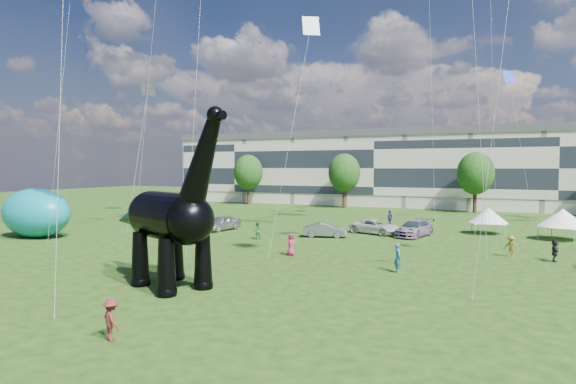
% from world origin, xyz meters
% --- Properties ---
extents(ground, '(220.00, 220.00, 0.00)m').
position_xyz_m(ground, '(0.00, 0.00, 0.00)').
color(ground, '#16330C').
rests_on(ground, ground).
extents(terrace_row, '(78.00, 11.00, 12.00)m').
position_xyz_m(terrace_row, '(-8.00, 62.00, 6.00)').
color(terrace_row, beige).
rests_on(terrace_row, ground).
extents(tree_far_left, '(5.20, 5.20, 9.44)m').
position_xyz_m(tree_far_left, '(-30.00, 53.00, 6.29)').
color(tree_far_left, '#382314').
rests_on(tree_far_left, ground).
extents(tree_mid_left, '(5.20, 5.20, 9.44)m').
position_xyz_m(tree_mid_left, '(-12.00, 53.00, 6.29)').
color(tree_mid_left, '#382314').
rests_on(tree_mid_left, ground).
extents(tree_mid_right, '(5.20, 5.20, 9.44)m').
position_xyz_m(tree_mid_right, '(8.00, 53.00, 6.29)').
color(tree_mid_right, '#382314').
rests_on(tree_mid_right, ground).
extents(dinosaur_sculpture, '(11.96, 6.38, 10.03)m').
position_xyz_m(dinosaur_sculpture, '(-4.89, -0.40, 3.79)').
color(dinosaur_sculpture, black).
rests_on(dinosaur_sculpture, ground).
extents(car_silver, '(2.53, 4.92, 1.60)m').
position_xyz_m(car_silver, '(-14.99, 21.04, 0.80)').
color(car_silver, '#B9B9BE').
rests_on(car_silver, ground).
extents(car_grey, '(4.38, 2.55, 1.37)m').
position_xyz_m(car_grey, '(-3.29, 20.95, 0.68)').
color(car_grey, slate).
rests_on(car_grey, ground).
extents(car_white, '(5.75, 3.96, 1.46)m').
position_xyz_m(car_white, '(0.52, 25.24, 0.73)').
color(car_white, silver).
rests_on(car_white, ground).
extents(car_dark, '(3.43, 5.78, 1.57)m').
position_xyz_m(car_dark, '(4.37, 25.03, 0.79)').
color(car_dark, '#595960').
rests_on(car_dark, ground).
extents(gazebo_near, '(4.36, 4.36, 2.61)m').
position_xyz_m(gazebo_near, '(10.76, 30.00, 1.84)').
color(gazebo_near, silver).
rests_on(gazebo_near, ground).
extents(gazebo_far, '(5.51, 5.51, 2.89)m').
position_xyz_m(gazebo_far, '(17.15, 28.51, 2.03)').
color(gazebo_far, white).
rests_on(gazebo_far, ground).
extents(gazebo_left, '(3.98, 3.98, 2.51)m').
position_xyz_m(gazebo_left, '(-22.74, 22.45, 1.76)').
color(gazebo_left, white).
rests_on(gazebo_left, ground).
extents(inflatable_teal, '(7.58, 4.81, 4.69)m').
position_xyz_m(inflatable_teal, '(-28.21, 9.16, 2.35)').
color(inflatable_teal, '#0C7F90').
rests_on(inflatable_teal, ground).
extents(visitors, '(49.61, 42.26, 1.90)m').
position_xyz_m(visitors, '(-0.01, 15.74, 0.85)').
color(visitors, gray).
rests_on(visitors, ground).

